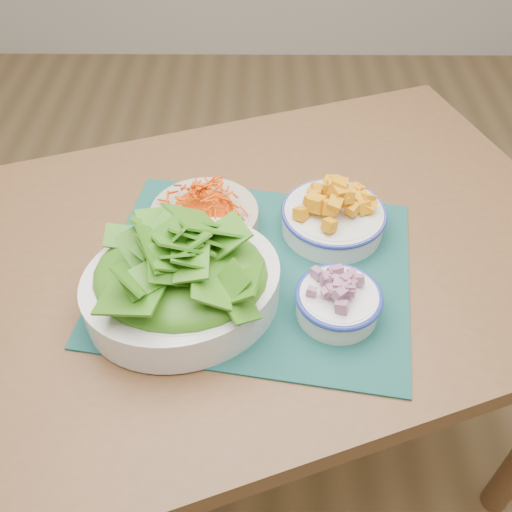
{
  "coord_description": "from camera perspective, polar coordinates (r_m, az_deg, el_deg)",
  "views": [
    {
      "loc": [
        0.15,
        -0.94,
        1.43
      ],
      "look_at": [
        0.15,
        -0.3,
        0.78
      ],
      "focal_mm": 40.0,
      "sensor_mm": 36.0,
      "label": 1
    }
  ],
  "objects": [
    {
      "name": "carrot_bowl",
      "position": [
        0.98,
        -5.2,
        4.2
      ],
      "size": [
        0.24,
        0.24,
        0.07
      ],
      "rotation": [
        0.0,
        0.0,
        -0.39
      ],
      "color": "#BEA78D",
      "rests_on": "placemat"
    },
    {
      "name": "squash_bowl",
      "position": [
        0.98,
        7.8,
        4.47
      ],
      "size": [
        0.23,
        0.23,
        0.09
      ],
      "rotation": [
        0.0,
        0.0,
        -0.43
      ],
      "color": "silver",
      "rests_on": "placemat"
    },
    {
      "name": "ground",
      "position": [
        1.72,
        -4.95,
        -11.24
      ],
      "size": [
        4.0,
        4.0,
        0.0
      ],
      "primitive_type": "plane",
      "color": "olive",
      "rests_on": "ground"
    },
    {
      "name": "placemat",
      "position": [
        0.93,
        0.0,
        -1.38
      ],
      "size": [
        0.55,
        0.48,
        0.0
      ],
      "primitive_type": "cube",
      "rotation": [
        0.0,
        0.0,
        -0.16
      ],
      "color": "#0D3330",
      "rests_on": "table"
    },
    {
      "name": "table",
      "position": [
        1.05,
        -0.37,
        -3.14
      ],
      "size": [
        1.34,
        1.11,
        0.75
      ],
      "rotation": [
        0.0,
        0.0,
        0.34
      ],
      "color": "brown",
      "rests_on": "ground"
    },
    {
      "name": "onion_bowl",
      "position": [
        0.85,
        8.25,
        -4.28
      ],
      "size": [
        0.16,
        0.16,
        0.06
      ],
      "rotation": [
        0.0,
        0.0,
        0.42
      ],
      "color": "white",
      "rests_on": "placemat"
    },
    {
      "name": "lettuce_bowl",
      "position": [
        0.84,
        -7.5,
        -2.08
      ],
      "size": [
        0.37,
        0.35,
        0.13
      ],
      "rotation": [
        0.0,
        0.0,
        0.39
      ],
      "color": "white",
      "rests_on": "placemat"
    }
  ]
}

